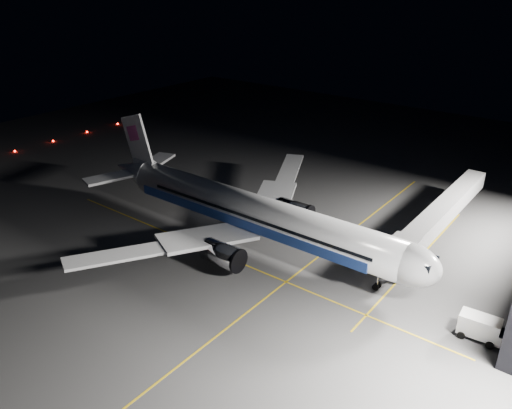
{
  "coord_description": "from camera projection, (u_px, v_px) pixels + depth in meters",
  "views": [
    {
      "loc": [
        41.84,
        -53.91,
        38.2
      ],
      "look_at": [
        -0.77,
        1.2,
        6.0
      ],
      "focal_mm": 35.0,
      "sensor_mm": 36.0,
      "label": 1
    }
  ],
  "objects": [
    {
      "name": "airliner",
      "position": [
        250.0,
        212.0,
        76.4
      ],
      "size": [
        61.48,
        54.22,
        16.64
      ],
      "color": "silver",
      "rests_on": "ground"
    },
    {
      "name": "jet_bridge",
      "position": [
        440.0,
        214.0,
        76.8
      ],
      "size": [
        3.6,
        34.4,
        6.3
      ],
      "color": "#B2B2B7",
      "rests_on": "ground"
    },
    {
      "name": "safety_cone_a",
      "position": [
        249.0,
        224.0,
        83.11
      ],
      "size": [
        0.45,
        0.45,
        0.68
      ],
      "primitive_type": "cone",
      "color": "#F8630A",
      "rests_on": "ground"
    },
    {
      "name": "guide_line_main",
      "position": [
        310.0,
        264.0,
        72.41
      ],
      "size": [
        0.25,
        80.0,
        0.01
      ],
      "primitive_type": "cube",
      "color": "gold",
      "rests_on": "ground"
    },
    {
      "name": "safety_cone_b",
      "position": [
        263.0,
        227.0,
        82.32
      ],
      "size": [
        0.41,
        0.41,
        0.61
      ],
      "primitive_type": "cone",
      "color": "#F8630A",
      "rests_on": "ground"
    },
    {
      "name": "service_truck",
      "position": [
        484.0,
        329.0,
        56.73
      ],
      "size": [
        5.88,
        2.87,
        2.93
      ],
      "rotation": [
        0.0,
        0.0,
        0.07
      ],
      "color": "white",
      "rests_on": "ground"
    },
    {
      "name": "ground",
      "position": [
        255.0,
        243.0,
        77.97
      ],
      "size": [
        200.0,
        200.0,
        0.0
      ],
      "primitive_type": "plane",
      "color": "#4C4C4F",
      "rests_on": "ground"
    },
    {
      "name": "guide_line_cross",
      "position": [
        230.0,
        259.0,
        73.66
      ],
      "size": [
        70.0,
        0.25,
        0.01
      ],
      "primitive_type": "cube",
      "color": "gold",
      "rests_on": "ground"
    },
    {
      "name": "baggage_tug",
      "position": [
        241.0,
        196.0,
        92.36
      ],
      "size": [
        2.87,
        2.4,
        1.93
      ],
      "rotation": [
        0.0,
        0.0,
        -0.11
      ],
      "color": "black",
      "rests_on": "ground"
    },
    {
      "name": "taxiway_lights",
      "position": [
        15.0,
        151.0,
        117.85
      ],
      "size": [
        0.44,
        60.44,
        0.44
      ],
      "color": "#FF140A",
      "rests_on": "ground"
    },
    {
      "name": "guide_line_side",
      "position": [
        416.0,
        262.0,
        72.93
      ],
      "size": [
        0.25,
        40.0,
        0.01
      ],
      "primitive_type": "cube",
      "color": "gold",
      "rests_on": "ground"
    },
    {
      "name": "safety_cone_c",
      "position": [
        330.0,
        219.0,
        84.96
      ],
      "size": [
        0.46,
        0.46,
        0.68
      ],
      "primitive_type": "cone",
      "color": "#F8630A",
      "rests_on": "ground"
    }
  ]
}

